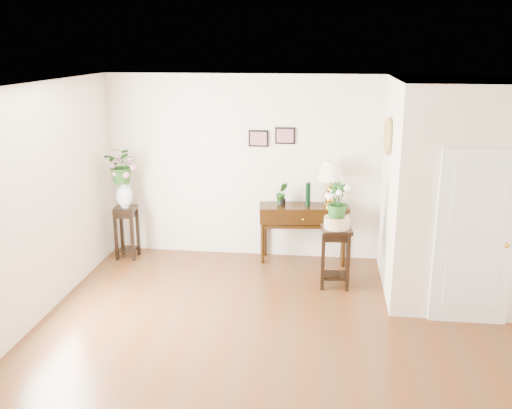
% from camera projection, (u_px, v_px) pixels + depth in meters
% --- Properties ---
extents(floor, '(6.00, 5.50, 0.02)m').
position_uv_depth(floor, '(287.00, 343.00, 6.37)').
color(floor, '#4F3219').
rests_on(floor, ground).
extents(ceiling, '(6.00, 5.50, 0.02)m').
position_uv_depth(ceiling, '(291.00, 88.00, 5.60)').
color(ceiling, white).
rests_on(ceiling, ground).
extents(wall_back, '(6.00, 0.02, 2.80)m').
position_uv_depth(wall_back, '(301.00, 169.00, 8.61)').
color(wall_back, silver).
rests_on(wall_back, ground).
extents(wall_front, '(6.00, 0.02, 2.80)m').
position_uv_depth(wall_front, '(258.00, 365.00, 3.36)').
color(wall_front, silver).
rests_on(wall_front, ground).
extents(wall_left, '(0.02, 5.50, 2.80)m').
position_uv_depth(wall_left, '(20.00, 214.00, 6.34)').
color(wall_left, silver).
rests_on(wall_left, ground).
extents(partition, '(1.80, 1.95, 2.80)m').
position_uv_depth(partition, '(459.00, 189.00, 7.43)').
color(partition, silver).
rests_on(partition, floor).
extents(door, '(0.90, 0.05, 2.10)m').
position_uv_depth(door, '(475.00, 239.00, 6.57)').
color(door, silver).
rests_on(door, floor).
extents(art_print_left, '(0.30, 0.02, 0.25)m').
position_uv_depth(art_print_left, '(258.00, 138.00, 8.54)').
color(art_print_left, black).
rests_on(art_print_left, wall_back).
extents(art_print_right, '(0.30, 0.02, 0.25)m').
position_uv_depth(art_print_right, '(285.00, 136.00, 8.48)').
color(art_print_right, black).
rests_on(art_print_right, wall_back).
extents(wall_ornament, '(0.07, 0.51, 0.51)m').
position_uv_depth(wall_ornament, '(388.00, 136.00, 7.49)').
color(wall_ornament, tan).
rests_on(wall_ornament, partition).
extents(console_table, '(1.37, 0.59, 0.89)m').
position_uv_depth(console_table, '(303.00, 233.00, 8.65)').
color(console_table, black).
rests_on(console_table, floor).
extents(table_lamp, '(0.49, 0.49, 0.70)m').
position_uv_depth(table_lamp, '(331.00, 183.00, 8.39)').
color(table_lamp, gold).
rests_on(table_lamp, console_table).
extents(green_vase, '(0.08, 0.08, 0.35)m').
position_uv_depth(green_vase, '(308.00, 195.00, 8.48)').
color(green_vase, black).
rests_on(green_vase, console_table).
extents(potted_plant, '(0.21, 0.19, 0.33)m').
position_uv_depth(potted_plant, '(282.00, 194.00, 8.53)').
color(potted_plant, '#1C4916').
rests_on(potted_plant, console_table).
extents(plant_stand_a, '(0.34, 0.34, 0.82)m').
position_uv_depth(plant_stand_a, '(127.00, 232.00, 8.80)').
color(plant_stand_a, black).
rests_on(plant_stand_a, floor).
extents(porcelain_vase, '(0.31, 0.31, 0.42)m').
position_uv_depth(porcelain_vase, '(124.00, 193.00, 8.63)').
color(porcelain_vase, white).
rests_on(porcelain_vase, plant_stand_a).
extents(lily_arrangement, '(0.58, 0.53, 0.56)m').
position_uv_depth(lily_arrangement, '(122.00, 163.00, 8.50)').
color(lily_arrangement, '#1C4916').
rests_on(lily_arrangement, porcelain_vase).
extents(plant_stand_b, '(0.44, 0.44, 0.84)m').
position_uv_depth(plant_stand_b, '(335.00, 257.00, 7.77)').
color(plant_stand_b, black).
rests_on(plant_stand_b, floor).
extents(ceramic_bowl, '(0.44, 0.44, 0.15)m').
position_uv_depth(ceramic_bowl, '(337.00, 222.00, 7.63)').
color(ceramic_bowl, beige).
rests_on(ceramic_bowl, plant_stand_b).
extents(narcissus, '(0.37, 0.37, 0.50)m').
position_uv_depth(narcissus, '(338.00, 201.00, 7.55)').
color(narcissus, '#1C4916').
rests_on(narcissus, ceramic_bowl).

